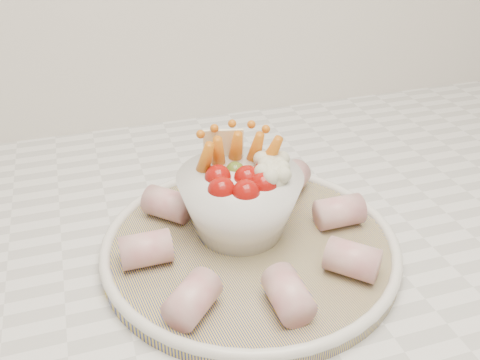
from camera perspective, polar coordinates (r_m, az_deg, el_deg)
name	(u,v)px	position (r m, az deg, el deg)	size (l,w,h in m)	color
serving_platter	(250,245)	(0.59, 1.10, -6.95)	(0.36, 0.36, 0.02)	navy
veggie_bowl	(241,197)	(0.58, 0.13, -1.85)	(0.14, 0.14, 0.11)	white
cured_meat_rolls	(250,229)	(0.58, 1.03, -5.24)	(0.27, 0.28, 0.04)	#B5535D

